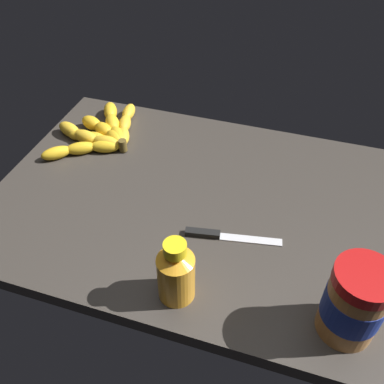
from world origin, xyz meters
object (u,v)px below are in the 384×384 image
at_px(honey_bottle, 176,272).
at_px(peanut_butter_jar, 354,303).
at_px(banana_bunch, 102,133).
at_px(butter_knife, 224,236).

bearing_deg(honey_bottle, peanut_butter_jar, 4.25).
bearing_deg(honey_bottle, banana_bunch, 131.25).
bearing_deg(butter_knife, honey_bottle, -107.56).
height_order(peanut_butter_jar, honey_bottle, peanut_butter_jar).
bearing_deg(honey_bottle, butter_knife, 72.44).
bearing_deg(peanut_butter_jar, butter_knife, 151.17).
height_order(peanut_butter_jar, butter_knife, peanut_butter_jar).
distance_m(banana_bunch, butter_knife, 0.45).
relative_size(peanut_butter_jar, honey_bottle, 1.11).
xyz_separation_m(banana_bunch, honey_bottle, (0.34, -0.38, 0.04)).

